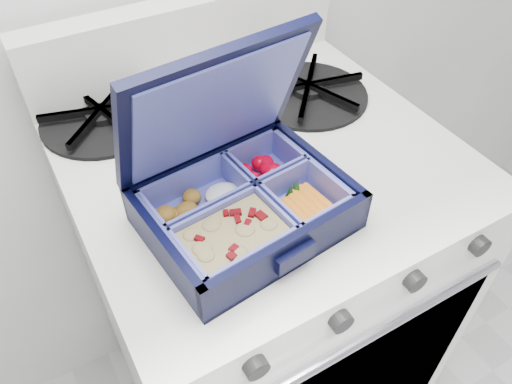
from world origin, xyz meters
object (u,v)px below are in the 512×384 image
stove (258,303)px  bento_box (246,208)px  burner_grate (308,89)px  fork (240,139)px

stove → bento_box: (-0.09, -0.12, 0.43)m
bento_box → burner_grate: bearing=35.0°
bento_box → burner_grate: bento_box is taller
bento_box → fork: (0.07, 0.15, -0.02)m
bento_box → burner_grate: (0.22, 0.19, -0.01)m
stove → fork: (-0.02, 0.03, 0.41)m
stove → bento_box: 0.46m
bento_box → fork: bento_box is taller
stove → bento_box: size_ratio=3.47×
stove → fork: fork is taller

